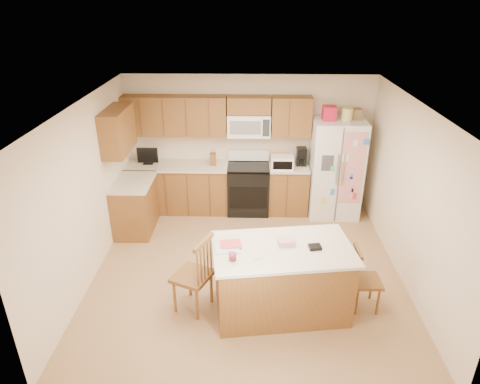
{
  "coord_description": "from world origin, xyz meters",
  "views": [
    {
      "loc": [
        0.02,
        -5.33,
        3.82
      ],
      "look_at": [
        -0.12,
        0.35,
        1.13
      ],
      "focal_mm": 32.0,
      "sensor_mm": 36.0,
      "label": 1
    }
  ],
  "objects_px": {
    "refrigerator": "(335,167)",
    "windsor_chair_left": "(194,276)",
    "windsor_chair_back": "(277,254)",
    "windsor_chair_right": "(364,280)",
    "stove": "(248,187)",
    "island": "(281,279)"
  },
  "relations": [
    {
      "from": "island",
      "to": "windsor_chair_right",
      "type": "distance_m",
      "value": 1.09
    },
    {
      "from": "island",
      "to": "windsor_chair_back",
      "type": "xyz_separation_m",
      "value": [
        -0.02,
        0.64,
        -0.05
      ]
    },
    {
      "from": "windsor_chair_left",
      "to": "windsor_chair_back",
      "type": "xyz_separation_m",
      "value": [
        1.1,
        0.65,
        -0.09
      ]
    },
    {
      "from": "island",
      "to": "windsor_chair_left",
      "type": "relative_size",
      "value": 1.71
    },
    {
      "from": "windsor_chair_right",
      "to": "island",
      "type": "bearing_deg",
      "value": -176.24
    },
    {
      "from": "refrigerator",
      "to": "island",
      "type": "distance_m",
      "value": 2.99
    },
    {
      "from": "refrigerator",
      "to": "island",
      "type": "height_order",
      "value": "refrigerator"
    },
    {
      "from": "windsor_chair_right",
      "to": "stove",
      "type": "bearing_deg",
      "value": 119.26
    },
    {
      "from": "stove",
      "to": "windsor_chair_right",
      "type": "height_order",
      "value": "stove"
    },
    {
      "from": "stove",
      "to": "windsor_chair_right",
      "type": "bearing_deg",
      "value": -60.74
    },
    {
      "from": "stove",
      "to": "windsor_chair_back",
      "type": "height_order",
      "value": "stove"
    },
    {
      "from": "windsor_chair_left",
      "to": "windsor_chair_back",
      "type": "distance_m",
      "value": 1.28
    },
    {
      "from": "stove",
      "to": "windsor_chair_right",
      "type": "xyz_separation_m",
      "value": [
        1.52,
        -2.72,
        -0.05
      ]
    },
    {
      "from": "stove",
      "to": "windsor_chair_back",
      "type": "bearing_deg",
      "value": -78.9
    },
    {
      "from": "refrigerator",
      "to": "windsor_chair_left",
      "type": "bearing_deg",
      "value": -129.37
    },
    {
      "from": "stove",
      "to": "refrigerator",
      "type": "xyz_separation_m",
      "value": [
        1.57,
        -0.06,
        0.45
      ]
    },
    {
      "from": "windsor_chair_back",
      "to": "windsor_chair_right",
      "type": "xyz_separation_m",
      "value": [
        1.1,
        -0.57,
        -0.0
      ]
    },
    {
      "from": "refrigerator",
      "to": "windsor_chair_right",
      "type": "distance_m",
      "value": 2.71
    },
    {
      "from": "island",
      "to": "windsor_chair_left",
      "type": "height_order",
      "value": "windsor_chair_left"
    },
    {
      "from": "stove",
      "to": "windsor_chair_right",
      "type": "relative_size",
      "value": 1.27
    },
    {
      "from": "refrigerator",
      "to": "stove",
      "type": "bearing_deg",
      "value": 177.7
    },
    {
      "from": "island",
      "to": "windsor_chair_left",
      "type": "bearing_deg",
      "value": -179.67
    }
  ]
}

